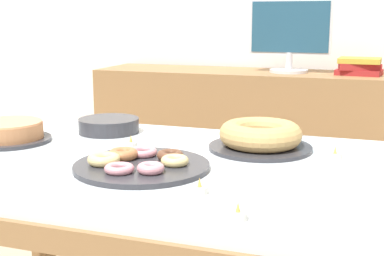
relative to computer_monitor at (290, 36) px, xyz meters
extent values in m
cube|color=silver|center=(-0.16, -1.47, -0.32)|extent=(1.42, 0.89, 0.04)
cube|color=olive|center=(-0.16, -1.89, -0.36)|extent=(1.45, 0.08, 0.06)
cube|color=olive|center=(-0.16, -1.05, -0.36)|extent=(1.45, 0.08, 0.06)
cube|color=olive|center=(-0.82, -1.07, -0.69)|extent=(0.07, 0.07, 0.67)
cube|color=olive|center=(-0.16, 0.00, -0.61)|extent=(1.78, 0.44, 0.84)
cylinder|color=silver|center=(0.00, 0.00, -0.18)|extent=(0.20, 0.20, 0.02)
cylinder|color=silver|center=(0.00, 0.00, -0.13)|extent=(0.04, 0.04, 0.09)
cube|color=silver|center=(0.00, 0.00, 0.05)|extent=(0.42, 0.02, 0.28)
cube|color=navy|center=(0.00, -0.01, 0.05)|extent=(0.40, 0.00, 0.26)
cube|color=maroon|center=(0.36, 0.00, -0.18)|extent=(0.24, 0.19, 0.03)
cube|color=maroon|center=(0.36, 0.00, -0.15)|extent=(0.22, 0.18, 0.03)
cube|color=#B29933|center=(0.36, 0.00, -0.12)|extent=(0.21, 0.18, 0.03)
cylinder|color=#333338|center=(-0.67, -1.43, -0.29)|extent=(0.27, 0.27, 0.01)
cylinder|color=#BC7A4C|center=(-0.67, -1.43, -0.26)|extent=(0.22, 0.22, 0.05)
cylinder|color=#EDA16C|center=(-0.67, -1.43, -0.23)|extent=(0.21, 0.21, 0.01)
cylinder|color=#333338|center=(0.12, -1.27, -0.29)|extent=(0.31, 0.31, 0.01)
torus|color=tan|center=(0.12, -1.27, -0.25)|extent=(0.25, 0.25, 0.07)
cylinder|color=#333338|center=(-0.13, -1.58, -0.29)|extent=(0.36, 0.36, 0.01)
torus|color=#EAD184|center=(-0.05, -1.56, -0.27)|extent=(0.07, 0.07, 0.02)
torus|color=brown|center=(-0.08, -1.51, -0.27)|extent=(0.07, 0.07, 0.02)
torus|color=pink|center=(-0.16, -1.50, -0.27)|extent=(0.08, 0.08, 0.02)
torus|color=#B27042|center=(-0.20, -1.55, -0.27)|extent=(0.08, 0.08, 0.03)
torus|color=#EAD184|center=(-0.22, -1.62, -0.27)|extent=(0.09, 0.09, 0.03)
torus|color=pink|center=(-0.15, -1.67, -0.27)|extent=(0.08, 0.08, 0.02)
torus|color=pink|center=(-0.08, -1.65, -0.27)|extent=(0.07, 0.07, 0.02)
cylinder|color=#333338|center=(-0.43, -1.20, -0.29)|extent=(0.21, 0.21, 0.01)
cylinder|color=#333338|center=(-0.43, -1.20, -0.28)|extent=(0.21, 0.21, 0.01)
cylinder|color=#333338|center=(-0.43, -1.20, -0.27)|extent=(0.21, 0.21, 0.01)
cylinder|color=#333338|center=(-0.43, -1.20, -0.26)|extent=(0.21, 0.21, 0.01)
cylinder|color=#333338|center=(-0.43, -1.20, -0.25)|extent=(0.21, 0.21, 0.01)
cylinder|color=silver|center=(0.20, -1.85, -0.29)|extent=(0.04, 0.04, 0.02)
cylinder|color=white|center=(0.20, -1.85, -0.28)|extent=(0.03, 0.03, 0.00)
cone|color=#F9B74C|center=(0.20, -1.85, -0.27)|extent=(0.01, 0.01, 0.02)
cylinder|color=silver|center=(0.35, -1.30, -0.29)|extent=(0.04, 0.04, 0.02)
cylinder|color=white|center=(0.35, -1.30, -0.28)|extent=(0.03, 0.03, 0.00)
cone|color=#F9B74C|center=(0.35, -1.30, -0.27)|extent=(0.01, 0.01, 0.02)
cylinder|color=silver|center=(0.08, -1.72, -0.29)|extent=(0.04, 0.04, 0.02)
cylinder|color=white|center=(0.08, -1.72, -0.28)|extent=(0.03, 0.03, 0.00)
cone|color=#F9B74C|center=(0.08, -1.72, -0.27)|extent=(0.01, 0.01, 0.02)
cylinder|color=silver|center=(-0.26, -1.37, -0.29)|extent=(0.04, 0.04, 0.02)
cylinder|color=white|center=(-0.26, -1.37, -0.28)|extent=(0.03, 0.03, 0.00)
cone|color=#F9B74C|center=(-0.26, -1.37, -0.27)|extent=(0.01, 0.01, 0.02)
camera|label=1|loc=(0.44, -2.83, 0.10)|focal=50.00mm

